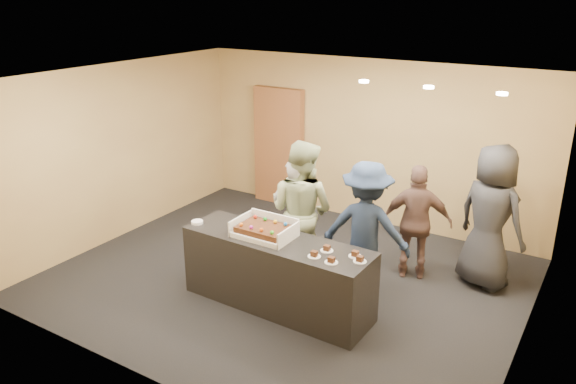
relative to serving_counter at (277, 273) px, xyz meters
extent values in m
plane|color=black|center=(-0.27, 0.64, -0.45)|extent=(6.00, 6.00, 0.00)
plane|color=silver|center=(-0.27, 0.64, 2.25)|extent=(6.00, 6.00, 0.00)
cube|color=#A78251|center=(-0.27, 3.14, 0.90)|extent=(6.00, 0.04, 2.70)
cube|color=#A78251|center=(-0.27, -1.86, 0.90)|extent=(6.00, 0.04, 2.70)
cube|color=#A78251|center=(-3.27, 0.64, 0.90)|extent=(0.04, 5.00, 2.70)
cube|color=#A78251|center=(2.73, 0.64, 0.90)|extent=(0.04, 5.00, 2.70)
cube|color=black|center=(0.00, 0.00, 0.00)|extent=(2.42, 0.76, 0.90)
cube|color=brown|center=(-1.92, 3.05, 0.60)|extent=(0.96, 0.15, 2.11)
cube|color=white|center=(-0.18, 0.00, 0.48)|extent=(0.70, 0.48, 0.06)
cube|color=white|center=(-0.53, 0.00, 0.54)|extent=(0.02, 0.48, 0.19)
cube|color=white|center=(0.17, 0.00, 0.54)|extent=(0.02, 0.48, 0.19)
cube|color=white|center=(-0.18, 0.24, 0.56)|extent=(0.70, 0.02, 0.21)
cube|color=#3D1E0E|center=(-0.18, 0.00, 0.54)|extent=(0.61, 0.42, 0.07)
sphere|color=red|center=(-0.41, 0.15, 0.60)|extent=(0.05, 0.05, 0.05)
sphere|color=#178F1F|center=(-0.27, 0.15, 0.60)|extent=(0.05, 0.05, 0.05)
sphere|color=yellow|center=(-0.12, 0.15, 0.60)|extent=(0.05, 0.05, 0.05)
sphere|color=blue|center=(0.03, 0.15, 0.60)|extent=(0.05, 0.05, 0.05)
sphere|color=orange|center=(-0.41, -0.15, 0.60)|extent=(0.05, 0.05, 0.05)
sphere|color=#BE28A6|center=(-0.27, -0.15, 0.60)|extent=(0.05, 0.05, 0.05)
sphere|color=#DA5818|center=(-0.12, -0.15, 0.60)|extent=(0.05, 0.05, 0.05)
sphere|color=green|center=(0.03, -0.15, 0.60)|extent=(0.05, 0.05, 0.05)
cylinder|color=white|center=(-1.13, -0.13, 0.47)|extent=(0.15, 0.15, 0.04)
cylinder|color=white|center=(0.60, -0.17, 0.45)|extent=(0.15, 0.15, 0.01)
cube|color=#3D1E0E|center=(0.60, -0.17, 0.49)|extent=(0.07, 0.06, 0.06)
cylinder|color=white|center=(0.65, 0.04, 0.45)|extent=(0.15, 0.15, 0.01)
cube|color=#3D1E0E|center=(0.65, 0.04, 0.49)|extent=(0.07, 0.06, 0.06)
cylinder|color=white|center=(0.83, -0.19, 0.45)|extent=(0.15, 0.15, 0.01)
cube|color=#3D1E0E|center=(0.83, -0.19, 0.49)|extent=(0.07, 0.06, 0.06)
cylinder|color=white|center=(0.99, 0.08, 0.45)|extent=(0.15, 0.15, 0.01)
cube|color=#3D1E0E|center=(0.99, 0.08, 0.49)|extent=(0.07, 0.06, 0.06)
cylinder|color=white|center=(1.09, -0.01, 0.45)|extent=(0.15, 0.15, 0.01)
cube|color=#3D1E0E|center=(1.09, -0.01, 0.49)|extent=(0.07, 0.06, 0.06)
imported|color=#98989D|center=(-0.21, 0.79, 0.40)|extent=(0.72, 0.59, 1.70)
imported|color=#95A177|center=(-0.14, 0.82, 0.51)|extent=(0.97, 0.77, 1.91)
imported|color=#1D2B46|center=(0.75, 0.91, 0.42)|extent=(1.24, 0.87, 1.75)
imported|color=brown|center=(1.16, 1.63, 0.34)|extent=(1.00, 0.67, 1.58)
imported|color=#252529|center=(2.04, 1.91, 0.51)|extent=(1.10, 0.93, 1.92)
cylinder|color=#FFEAC6|center=(0.53, 1.14, 2.22)|extent=(0.12, 0.12, 0.03)
cylinder|color=#FFEAC6|center=(1.33, 1.14, 2.22)|extent=(0.12, 0.12, 0.03)
cylinder|color=#FFEAC6|center=(2.13, 1.14, 2.22)|extent=(0.12, 0.12, 0.03)
camera|label=1|loc=(3.32, -5.12, 3.27)|focal=35.00mm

